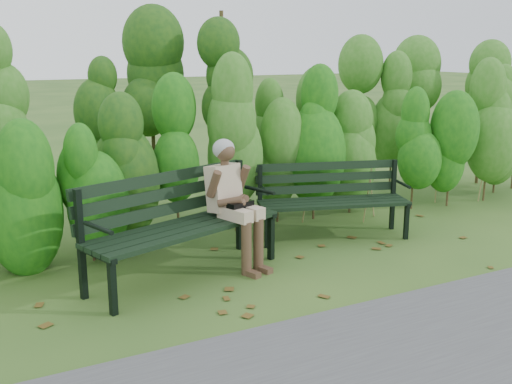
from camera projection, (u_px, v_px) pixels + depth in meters
name	position (u px, v px, depth m)	size (l,w,h in m)	color
ground	(273.00, 275.00, 5.77)	(80.00, 80.00, 0.00)	#2F531F
hedge_band	(198.00, 124.00, 7.09)	(11.04, 1.67, 2.42)	#47381E
leaf_litter	(275.00, 285.00, 5.52)	(5.67, 2.26, 0.01)	brown
bench_left	(177.00, 217.00, 5.66)	(2.07, 1.22, 0.98)	black
bench_right	(331.00, 194.00, 6.88)	(1.78, 1.01, 0.85)	black
seated_woman	(233.00, 194.00, 5.86)	(0.52, 0.74, 1.27)	#C2AC91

